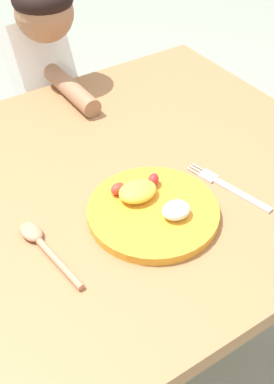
{
  "coord_description": "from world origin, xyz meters",
  "views": [
    {
      "loc": [
        -0.41,
        -0.72,
        1.45
      ],
      "look_at": [
        0.01,
        -0.09,
        0.76
      ],
      "focal_mm": 45.9,
      "sensor_mm": 36.0,
      "label": 1
    }
  ],
  "objects_px": {
    "plate": "(152,209)",
    "person": "(48,121)",
    "fork": "(229,188)",
    "spoon": "(42,244)"
  },
  "relations": [
    {
      "from": "fork",
      "to": "spoon",
      "type": "height_order",
      "value": "spoon"
    },
    {
      "from": "plate",
      "to": "fork",
      "type": "distance_m",
      "value": 0.19
    },
    {
      "from": "fork",
      "to": "person",
      "type": "relative_size",
      "value": 0.21
    },
    {
      "from": "fork",
      "to": "spoon",
      "type": "distance_m",
      "value": 0.42
    },
    {
      "from": "plate",
      "to": "fork",
      "type": "relative_size",
      "value": 1.26
    },
    {
      "from": "fork",
      "to": "person",
      "type": "height_order",
      "value": "person"
    },
    {
      "from": "plate",
      "to": "person",
      "type": "relative_size",
      "value": 0.26
    },
    {
      "from": "spoon",
      "to": "person",
      "type": "xyz_separation_m",
      "value": [
        0.3,
        0.66,
        -0.2
      ]
    },
    {
      "from": "person",
      "to": "spoon",
      "type": "bearing_deg",
      "value": 65.19
    },
    {
      "from": "plate",
      "to": "person",
      "type": "xyz_separation_m",
      "value": [
        0.08,
        0.7,
        -0.2
      ]
    }
  ]
}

